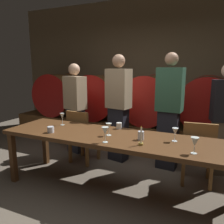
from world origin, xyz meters
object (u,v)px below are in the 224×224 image
object	(u,v)px
cup_center_left	(119,126)
wine_glass_far_right	(195,142)
guest_center_left	(118,108)
wine_barrel_right	(207,103)
wine_glass_far_left	(62,117)
cup_center_right	(141,135)
wine_barrel_left	(100,96)
wine_barrel_center	(150,99)
chair_left	(82,134)
wine_glass_center	(105,131)
wine_barrel_far_left	(61,94)
wine_glass_right	(175,132)
guest_far_left	(75,108)
dining_table	(116,141)
wine_glass_left	(109,126)
cup_far_left	(51,130)
candle_center	(141,140)
chair_right	(198,150)
guest_center_right	(169,111)

from	to	relation	value
cup_center_left	wine_glass_far_right	bearing A→B (deg)	-27.75
guest_center_left	cup_center_left	world-z (taller)	guest_center_left
wine_barrel_right	cup_center_left	bearing A→B (deg)	-124.07
wine_glass_far_left	cup_center_right	xyz separation A→B (m)	(1.23, -0.18, -0.08)
cup_center_left	wine_barrel_left	bearing A→B (deg)	124.81
wine_barrel_center	chair_left	size ratio (longest dim) A/B	1.07
wine_glass_center	wine_barrel_center	bearing A→B (deg)	91.69
chair_left	wine_glass_center	xyz separation A→B (m)	(0.85, -0.86, 0.38)
wine_barrel_center	wine_glass_far_right	bearing A→B (deg)	-64.50
wine_barrel_far_left	wine_glass_right	distance (m)	3.37
guest_far_left	dining_table	bearing A→B (deg)	156.87
wine_barrel_center	wine_glass_left	bearing A→B (deg)	-90.29
cup_center_left	guest_far_left	bearing A→B (deg)	149.40
dining_table	wine_glass_right	distance (m)	0.71
wine_barrel_center	wine_barrel_right	xyz separation A→B (m)	(1.03, 0.00, 0.00)
wine_barrel_left	dining_table	distance (m)	2.21
wine_glass_right	wine_glass_far_right	xyz separation A→B (m)	(0.23, -0.30, 0.00)
cup_far_left	wine_glass_far_right	bearing A→B (deg)	-0.03
guest_far_left	cup_far_left	distance (m)	1.27
wine_barrel_right	cup_center_right	distance (m)	1.99
dining_table	candle_center	xyz separation A→B (m)	(0.37, -0.19, 0.12)
dining_table	wine_glass_far_right	distance (m)	0.95
guest_center_left	cup_center_right	world-z (taller)	guest_center_left
chair_left	guest_center_left	distance (m)	0.74
cup_center_left	cup_center_right	bearing A→B (deg)	-39.00
chair_left	wine_glass_far_left	size ratio (longest dim) A/B	5.04
dining_table	guest_center_left	distance (m)	1.05
dining_table	wine_glass_far_right	world-z (taller)	wine_glass_far_right
wine_glass_far_left	wine_glass_center	world-z (taller)	wine_glass_center
chair_right	guest_far_left	distance (m)	2.21
wine_barrel_right	cup_far_left	world-z (taller)	wine_barrel_right
cup_far_left	cup_center_left	xyz separation A→B (m)	(0.73, 0.53, 0.00)
wine_barrel_center	cup_center_left	xyz separation A→B (m)	(-0.01, -1.55, -0.16)
wine_barrel_left	guest_center_left	xyz separation A→B (m)	(0.80, -0.91, -0.03)
chair_left	dining_table	bearing A→B (deg)	149.83
chair_left	cup_far_left	xyz separation A→B (m)	(0.05, -0.80, 0.29)
guest_center_right	cup_center_left	world-z (taller)	guest_center_right
guest_far_left	cup_center_right	xyz separation A→B (m)	(1.55, -1.00, -0.04)
wine_barrel_right	guest_far_left	xyz separation A→B (m)	(-2.18, -0.87, -0.11)
wine_glass_right	chair_right	bearing A→B (deg)	65.42
wine_glass_center	wine_barrel_far_left	bearing A→B (deg)	135.56
chair_right	cup_far_left	distance (m)	1.94
wine_glass_far_left	wine_glass_far_right	size ratio (longest dim) A/B	1.07
guest_far_left	wine_glass_right	size ratio (longest dim) A/B	10.52
wine_barrel_right	guest_center_left	xyz separation A→B (m)	(-1.32, -0.91, -0.03)
wine_glass_right	wine_glass_far_right	size ratio (longest dim) A/B	0.94
guest_far_left	candle_center	world-z (taller)	guest_far_left
guest_center_right	cup_far_left	distance (m)	1.74
wine_barrel_center	dining_table	world-z (taller)	wine_barrel_center
guest_far_left	guest_center_left	bearing A→B (deg)	-166.49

